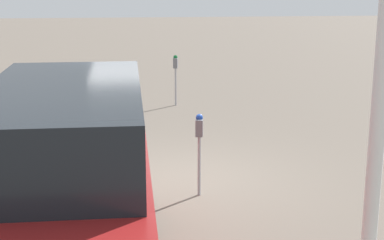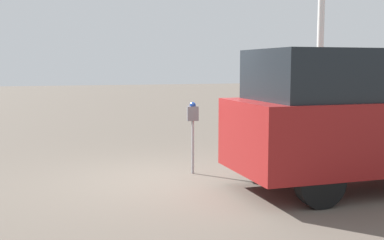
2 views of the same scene
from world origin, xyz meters
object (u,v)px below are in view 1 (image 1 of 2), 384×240
at_px(lamp_post, 377,131).
at_px(parked_van, 66,178).
at_px(parking_meter_far, 176,68).
at_px(parking_meter_near, 199,136).

height_order(lamp_post, parked_van, lamp_post).
bearing_deg(lamp_post, parking_meter_far, -173.55).
distance_m(parking_meter_near, parked_van, 2.97).
xyz_separation_m(parking_meter_far, parked_van, (8.97, -1.92, 0.20)).
xyz_separation_m(parking_meter_near, parking_meter_far, (-6.58, 0.17, 0.02)).
height_order(parking_meter_far, parked_van, parked_van).
xyz_separation_m(parking_meter_near, parked_van, (2.39, -1.76, 0.22)).
distance_m(parking_meter_near, parking_meter_far, 6.58).
relative_size(parking_meter_far, lamp_post, 0.22).
distance_m(parking_meter_far, parked_van, 9.17).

